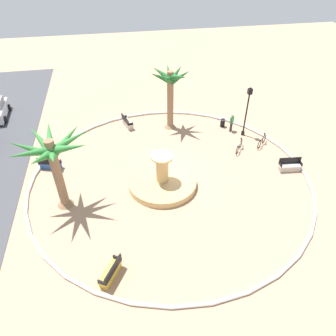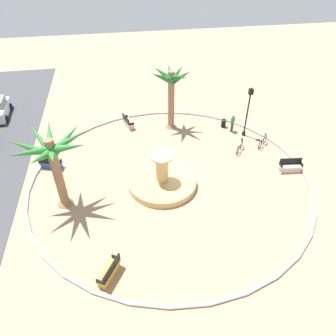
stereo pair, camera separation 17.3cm
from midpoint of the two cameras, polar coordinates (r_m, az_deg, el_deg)
The scene contains 14 objects.
ground_plane at distance 21.88m, azimuth 0.66°, elevation -1.65°, with size 80.00×80.00×0.00m, color tan.
plaza_curb at distance 21.81m, azimuth 0.66°, elevation -1.44°, with size 19.44×19.44×0.20m, color silver.
fountain at distance 20.97m, azimuth -0.81°, elevation -2.48°, with size 4.63×4.63×2.47m.
palm_tree_near_fountain at distance 18.58m, azimuth -20.34°, elevation 2.27°, with size 4.58×4.53×5.08m.
palm_tree_by_curb at distance 26.02m, azimuth 0.79°, elevation 14.76°, with size 3.41×3.47×5.31m.
bench_east at distance 16.46m, azimuth -10.47°, elevation -18.45°, with size 1.62×1.27×1.00m.
bench_west at distance 23.90m, azimuth 21.84°, elevation 0.13°, with size 0.68×1.65×1.00m.
bench_north at distance 24.04m, azimuth -20.63°, elevation 0.71°, with size 0.97×1.68×1.00m.
bench_southeast at distance 27.82m, azimuth -7.17°, elevation 8.28°, with size 1.68×0.93×1.00m.
lamppost at distance 26.09m, azimuth 14.77°, elevation 10.63°, with size 0.32×0.32×4.31m.
trash_bin at distance 27.95m, azimuth 10.40°, elevation 8.18°, with size 0.46×0.46×0.73m.
bicycle_red_frame at distance 26.06m, azimuth 17.25°, elevation 4.66°, with size 1.23×1.28×0.94m.
bicycle_by_lamppost at distance 24.95m, azimuth 13.31°, elevation 3.85°, with size 1.40×1.09×0.94m.
person_cyclist_helmet at distance 27.16m, azimuth 12.03°, elevation 8.28°, with size 0.37×0.43×1.61m.
Camera 2 is at (-16.61, 3.32, 13.84)m, focal length 32.99 mm.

